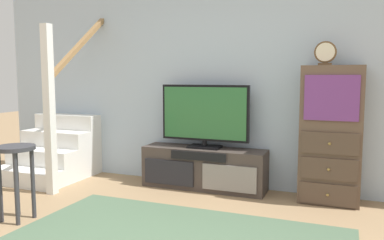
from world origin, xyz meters
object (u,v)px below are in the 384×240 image
at_px(television, 205,115).
at_px(side_cabinet, 331,135).
at_px(desk_clock, 325,53).
at_px(bar_stool_near, 16,165).
at_px(media_console, 204,168).

height_order(television, side_cabinet, side_cabinet).
height_order(desk_clock, bar_stool_near, desk_clock).
bearing_deg(media_console, television, 90.00).
relative_size(television, side_cabinet, 0.74).
xyz_separation_m(side_cabinet, desk_clock, (-0.08, -0.01, 0.80)).
distance_m(television, bar_stool_near, 1.98).
distance_m(media_console, side_cabinet, 1.41).
bearing_deg(media_console, side_cabinet, 0.44).
bearing_deg(television, desk_clock, -1.31).
height_order(media_console, desk_clock, desk_clock).
height_order(side_cabinet, bar_stool_near, side_cabinet).
bearing_deg(desk_clock, side_cabinet, 10.95).
xyz_separation_m(desk_clock, bar_stool_near, (-2.44, -1.52, -0.98)).
xyz_separation_m(media_console, television, (-0.00, 0.02, 0.60)).
distance_m(side_cabinet, desk_clock, 0.80).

